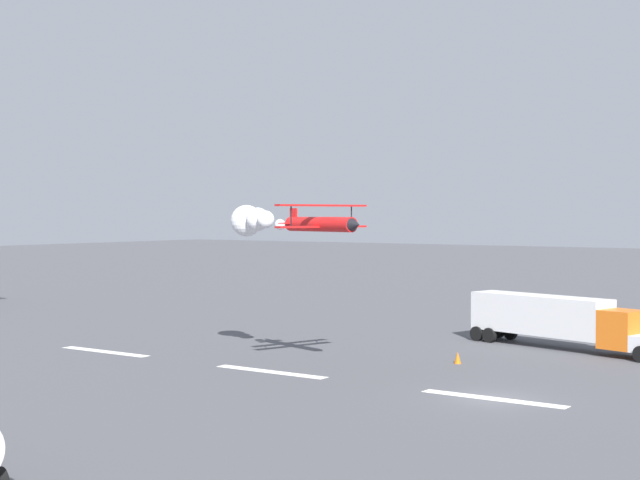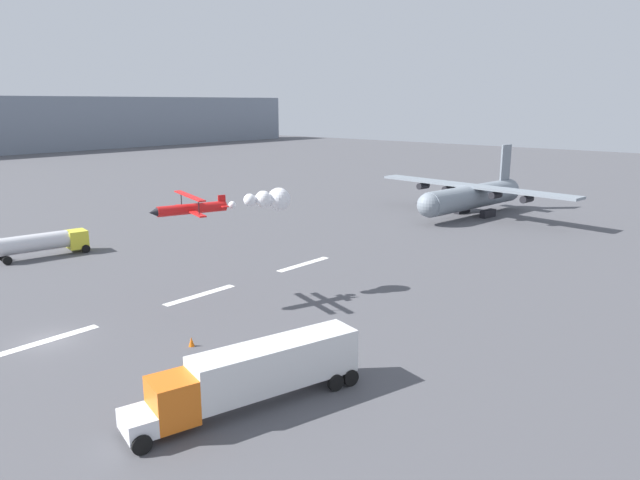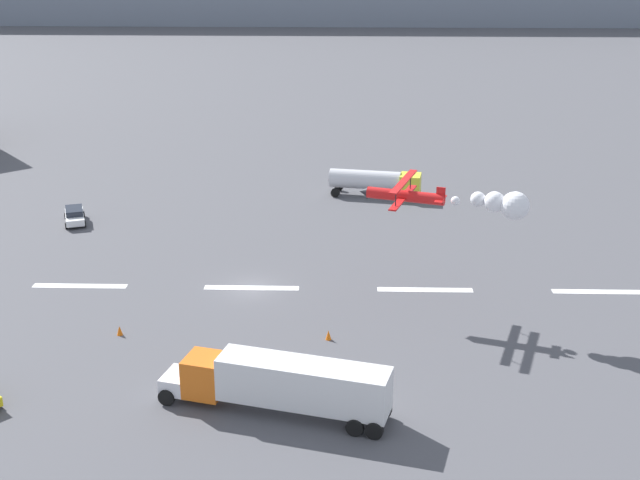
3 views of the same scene
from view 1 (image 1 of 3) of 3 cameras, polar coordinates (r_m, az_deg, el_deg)
name	(u,v)px [view 1 (image 1 of 3)]	position (r m, az deg, el deg)	size (l,w,h in m)	color
ground_plane	(493,399)	(50.15, 10.48, -9.47)	(440.00, 440.00, 0.00)	#4C4C51
runway_stripe_3	(493,399)	(50.14, 10.48, -9.47)	(8.00, 0.90, 0.01)	white
runway_stripe_4	(271,372)	(57.60, -3.01, -8.00)	(8.00, 0.90, 0.01)	white
runway_stripe_5	(105,352)	(67.43, -12.94, -6.63)	(8.00, 0.90, 0.01)	white
stunt_biplane_red	(271,221)	(61.76, -3.01, 1.16)	(12.80, 7.10, 2.16)	red
semi_truck_orange	(557,319)	(69.15, 14.20, -4.66)	(15.03, 6.54, 3.70)	silver
traffic_cone_far	(458,358)	(61.20, 8.37, -7.10)	(0.44, 0.44, 0.75)	orange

